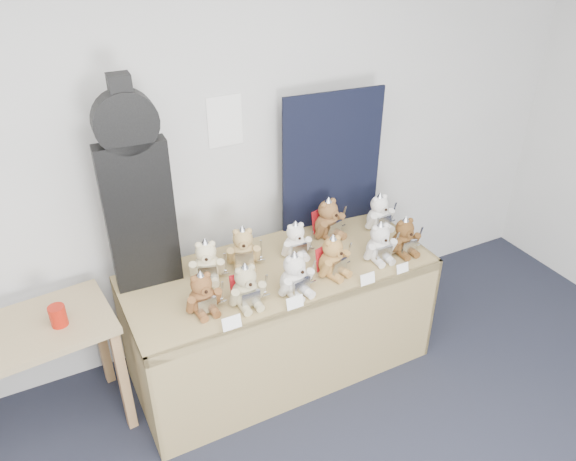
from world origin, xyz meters
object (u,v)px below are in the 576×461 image
side_table (25,350)px  teddy_front_end (404,238)px  guitar_case (136,191)px  teddy_front_far_right (380,243)px  display_table (286,297)px  red_cup (58,316)px  teddy_front_far_left (203,294)px  teddy_back_centre_left (243,249)px  teddy_back_left (207,262)px  teddy_front_right (333,258)px  teddy_front_left (246,287)px  teddy_back_centre_right (296,241)px  teddy_back_end (379,213)px  teddy_front_centre (295,276)px  teddy_back_right (328,220)px

side_table → teddy_front_end: size_ratio=3.58×
guitar_case → teddy_front_far_right: (1.27, -0.39, -0.46)m
display_table → side_table: 1.41m
teddy_front_far_right → red_cup: bearing=174.8°
teddy_front_far_left → teddy_back_centre_left: bearing=37.2°
teddy_back_left → teddy_back_centre_left: bearing=25.2°
teddy_front_right → teddy_back_left: bearing=140.4°
teddy_front_right → red_cup: bearing=153.9°
teddy_front_left → display_table: bearing=24.2°
display_table → teddy_front_far_right: teddy_front_far_right is taller
teddy_back_centre_left → teddy_back_centre_right: bearing=8.3°
teddy_front_right → teddy_front_end: bearing=-17.1°
teddy_front_end → teddy_back_centre_left: bearing=160.1°
teddy_front_right → teddy_back_centre_right: teddy_front_right is taller
teddy_back_end → teddy_front_centre: bearing=-160.1°
guitar_case → teddy_back_right: (1.14, -0.03, -0.46)m
teddy_front_centre → teddy_front_end: bearing=-6.8°
display_table → teddy_front_left: 0.42m
red_cup → teddy_front_far_left: teddy_front_far_left is taller
red_cup → teddy_back_left: bearing=2.1°
guitar_case → teddy_back_centre_left: guitar_case is taller
side_table → guitar_case: guitar_case is taller
teddy_front_end → teddy_back_centre_right: teddy_front_end is taller
teddy_front_left → teddy_back_end: 1.12m
teddy_front_far_right → teddy_back_right: 0.39m
red_cup → teddy_back_left: teddy_back_left is taller
teddy_back_left → teddy_front_far_left: bearing=-96.8°
guitar_case → teddy_front_right: (0.95, -0.40, -0.46)m
teddy_front_far_left → teddy_front_far_right: bearing=-3.5°
teddy_front_end → teddy_back_left: 1.18m
side_table → teddy_back_end: (2.17, 0.02, 0.24)m
display_table → teddy_back_left: 0.52m
guitar_case → teddy_front_far_left: guitar_case is taller
teddy_back_end → red_cup: bearing=176.9°
side_table → teddy_back_left: bearing=-5.9°
teddy_front_left → teddy_back_left: size_ratio=0.99×
teddy_front_far_left → red_cup: bearing=158.5°
guitar_case → teddy_front_centre: 0.94m
teddy_front_far_left → display_table: bearing=6.6°
teddy_front_end → red_cup: bearing=171.9°
guitar_case → teddy_front_far_left: size_ratio=4.44×
teddy_front_left → teddy_front_centre: 0.27m
teddy_front_right → teddy_back_centre_left: bearing=126.6°
display_table → teddy_front_far_left: teddy_front_far_left is taller
display_table → teddy_front_end: (0.74, -0.11, 0.26)m
guitar_case → teddy_back_centre_right: (0.85, -0.14, -0.47)m
guitar_case → red_cup: guitar_case is taller
teddy_front_far_right → side_table: bearing=174.5°
side_table → teddy_back_centre_right: 1.56m
teddy_front_far_right → teddy_front_end: (0.17, -0.01, -0.00)m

